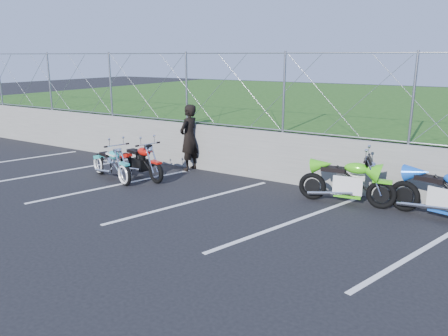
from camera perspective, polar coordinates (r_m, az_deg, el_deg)
The scene contains 10 objects.
ground at distance 9.17m, azimuth -7.52°, elevation -6.02°, with size 90.00×90.00×0.00m, color black.
retaining_wall at distance 11.79m, azimuth 3.12°, elevation 2.01°, with size 30.00×0.22×1.30m, color slate.
grass_field at distance 21.01m, azimuth 16.39°, elevation 6.96°, with size 30.00×20.00×1.30m, color #204A13.
chain_link_fence at distance 11.54m, azimuth 3.23°, elevation 10.04°, with size 28.00×0.03×2.00m.
parking_lines at distance 9.30m, azimuth 2.18°, elevation -5.56°, with size 18.29×4.31×0.01m.
cruiser_turquoise at distance 11.81m, azimuth -14.44°, elevation 0.36°, with size 1.95×0.77×1.00m.
naked_orange at distance 11.81m, azimuth -10.78°, elevation 0.68°, with size 1.95×0.74×0.99m.
sportbike_green at distance 9.94m, azimuth 15.84°, elevation -1.96°, with size 2.11×0.75×1.10m.
sportbike_blue at distance 9.61m, azimuth 27.06°, elevation -3.41°, with size 2.20×0.81×1.16m.
person_standing at distance 12.39m, azimuth -4.60°, elevation 3.96°, with size 0.68×0.45×1.88m, color black.
Camera 1 is at (5.48, -6.62, 3.19)m, focal length 35.00 mm.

